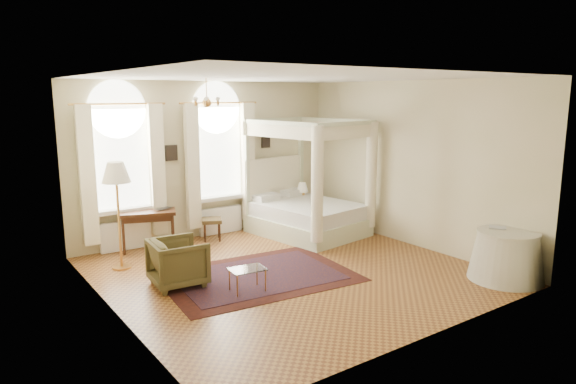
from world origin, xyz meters
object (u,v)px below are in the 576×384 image
(stool, at_px, (212,222))
(floor_lamp, at_px, (116,178))
(canopy_bed, at_px, (308,209))
(nightstand, at_px, (300,211))
(coffee_table, at_px, (247,271))
(side_table, at_px, (507,256))
(writing_desk, at_px, (148,217))
(armchair, at_px, (178,262))

(stool, relative_size, floor_lamp, 0.28)
(canopy_bed, distance_m, nightstand, 1.09)
(nightstand, bearing_deg, coffee_table, -137.12)
(canopy_bed, xyz_separation_m, floor_lamp, (-4.08, 0.11, 1.05))
(canopy_bed, height_order, stool, canopy_bed)
(canopy_bed, height_order, floor_lamp, canopy_bed)
(side_table, bearing_deg, coffee_table, 151.91)
(side_table, bearing_deg, floor_lamp, 139.72)
(writing_desk, bearing_deg, nightstand, 1.05)
(writing_desk, relative_size, coffee_table, 2.01)
(stool, distance_m, side_table, 5.72)
(canopy_bed, height_order, armchair, canopy_bed)
(canopy_bed, distance_m, coffee_table, 3.56)
(stool, relative_size, coffee_table, 0.91)
(coffee_table, bearing_deg, canopy_bed, 37.01)
(floor_lamp, relative_size, side_table, 1.56)
(writing_desk, bearing_deg, floor_lamp, -136.17)
(coffee_table, bearing_deg, armchair, 131.04)
(canopy_bed, xyz_separation_m, nightstand, (0.47, 0.94, -0.28))
(coffee_table, bearing_deg, nightstand, 42.88)
(writing_desk, bearing_deg, canopy_bed, -14.74)
(stool, height_order, side_table, side_table)
(writing_desk, height_order, side_table, side_table)
(stool, xyz_separation_m, side_table, (2.89, -4.93, 0.02))
(floor_lamp, xyz_separation_m, side_table, (5.02, -4.26, -1.21))
(nightstand, height_order, armchair, armchair)
(armchair, relative_size, coffee_table, 1.43)
(nightstand, height_order, floor_lamp, floor_lamp)
(canopy_bed, bearing_deg, stool, 158.27)
(floor_lamp, bearing_deg, writing_desk, 43.83)
(armchair, height_order, side_table, side_table)
(nightstand, distance_m, coffee_table, 4.51)
(armchair, bearing_deg, coffee_table, -133.91)
(writing_desk, bearing_deg, stool, -3.72)
(stool, bearing_deg, canopy_bed, -21.73)
(coffee_table, height_order, floor_lamp, floor_lamp)
(canopy_bed, relative_size, coffee_table, 4.35)
(side_table, bearing_deg, nightstand, 95.22)
(stool, relative_size, side_table, 0.44)
(canopy_bed, distance_m, side_table, 4.26)
(armchair, bearing_deg, stool, -33.78)
(nightstand, bearing_deg, side_table, -84.78)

